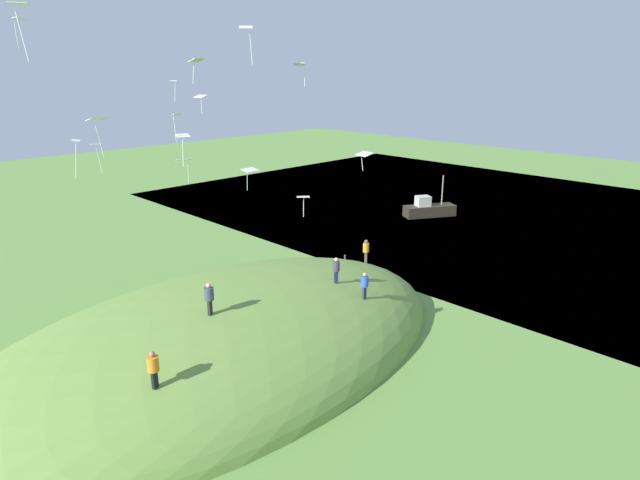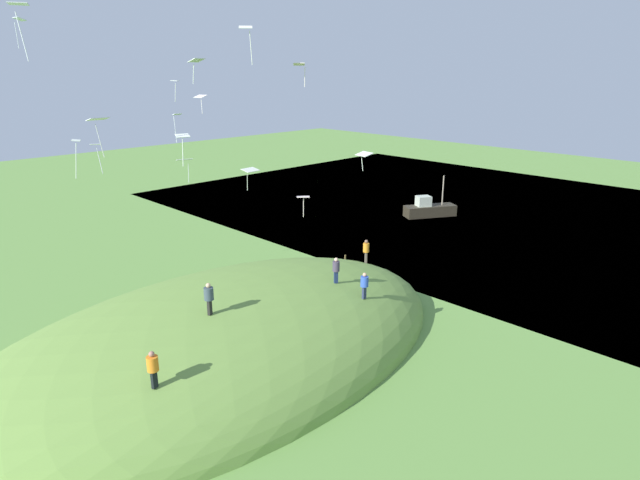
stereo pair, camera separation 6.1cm
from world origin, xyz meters
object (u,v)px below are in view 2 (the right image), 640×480
object	(u,v)px
kite_7	(196,61)
kite_13	(177,118)
kite_12	(19,7)
kite_14	(19,21)
person_near_shore	(153,365)
kite_11	(247,31)
person_on_hilltop	(209,295)
person_watching_kites	(364,283)
person_with_child	(336,267)
kite_0	(98,121)
boat_on_lake	(429,209)
kite_8	(185,160)
kite_2	(201,97)
kite_3	(300,66)
kite_9	(96,147)
mooring_post	(345,263)
kite_10	(303,198)
kite_4	(175,82)
person_walking_path	(366,249)
kite_15	(76,145)
kite_5	(364,155)
kite_6	(183,139)
kite_1	(250,171)

from	to	relation	value
kite_7	kite_13	world-z (taller)	kite_7
kite_12	kite_14	xyz separation A→B (m)	(-4.23, -13.87, 0.52)
person_near_shore	kite_11	xyz separation A→B (m)	(-8.57, -4.09, 13.32)
person_on_hilltop	person_watching_kites	size ratio (longest dim) A/B	1.06
person_with_child	kite_0	world-z (taller)	kite_0
kite_14	boat_on_lake	bearing A→B (deg)	172.90
kite_8	kite_12	xyz separation A→B (m)	(14.00, 12.97, 8.73)
kite_8	kite_2	bearing A→B (deg)	75.77
boat_on_lake	kite_3	size ratio (longest dim) A/B	4.53
kite_8	kite_14	bearing A→B (deg)	-5.29
kite_3	kite_9	bearing A→B (deg)	-66.37
kite_13	mooring_post	size ratio (longest dim) A/B	1.62
person_watching_kites	person_on_hilltop	bearing A→B (deg)	161.82
person_watching_kites	kite_10	size ratio (longest dim) A/B	1.25
person_on_hilltop	kite_14	distance (m)	20.57
kite_4	kite_14	world-z (taller)	kite_14
person_walking_path	kite_12	world-z (taller)	kite_12
person_near_shore	kite_15	xyz separation A→B (m)	(-2.03, -10.46, 7.75)
kite_10	boat_on_lake	bearing A→B (deg)	-159.35
person_on_hilltop	kite_15	bearing A→B (deg)	-98.36
kite_2	person_on_hilltop	bearing A→B (deg)	56.44
kite_8	kite_9	distance (m)	6.68
mooring_post	kite_12	bearing A→B (deg)	10.87
kite_5	kite_14	size ratio (longest dim) A/B	0.65
kite_0	kite_4	world-z (taller)	kite_4
person_with_child	kite_5	bearing A→B (deg)	-149.94
kite_4	kite_13	size ratio (longest dim) A/B	0.68
kite_6	kite_10	size ratio (longest dim) A/B	1.20
mooring_post	kite_7	bearing A→B (deg)	5.89
kite_7	person_on_hilltop	bearing A→B (deg)	56.27
person_near_shore	kite_2	xyz separation A→B (m)	(-11.23, -12.77, 9.78)
kite_2	kite_14	size ratio (longest dim) A/B	0.68
kite_4	kite_10	distance (m)	14.22
person_walking_path	person_watching_kites	xyz separation A→B (m)	(6.00, 5.02, 0.55)
mooring_post	person_watching_kites	bearing A→B (deg)	48.07
boat_on_lake	person_with_child	bearing A→B (deg)	52.97
kite_14	kite_8	bearing A→B (deg)	174.71
kite_8	kite_11	world-z (taller)	kite_11
person_walking_path	kite_10	size ratio (longest dim) A/B	1.37
boat_on_lake	kite_9	size ratio (longest dim) A/B	2.77
kite_9	kite_15	xyz separation A→B (m)	(3.88, 6.98, 1.18)
kite_8	kite_11	distance (m)	16.12
kite_15	person_near_shore	bearing A→B (deg)	79.02
kite_5	kite_14	bearing A→B (deg)	-52.15
kite_2	kite_7	size ratio (longest dim) A/B	0.91
person_near_shore	kite_13	distance (m)	21.84
boat_on_lake	person_walking_path	world-z (taller)	boat_on_lake
kite_1	kite_8	distance (m)	7.95
kite_0	kite_9	world-z (taller)	kite_0
kite_4	kite_9	xyz separation A→B (m)	(5.23, -1.70, -4.09)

